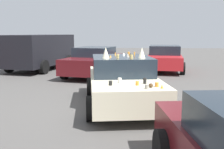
{
  "coord_description": "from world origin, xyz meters",
  "views": [
    {
      "loc": [
        -7.72,
        -0.2,
        2.09
      ],
      "look_at": [
        0.0,
        0.3,
        0.9
      ],
      "focal_mm": 43.9,
      "sensor_mm": 36.0,
      "label": 1
    }
  ],
  "objects_px": {
    "art_car_decorated": "(122,81)",
    "parked_sedan_behind_right": "(94,61)",
    "parked_sedan_row_back_far": "(164,58)",
    "parked_van_far_left": "(40,50)"
  },
  "relations": [
    {
      "from": "parked_van_far_left",
      "to": "parked_sedan_row_back_far",
      "type": "bearing_deg",
      "value": 101.62
    },
    {
      "from": "art_car_decorated",
      "to": "parked_van_far_left",
      "type": "distance_m",
      "value": 8.84
    },
    {
      "from": "parked_sedan_row_back_far",
      "to": "art_car_decorated",
      "type": "bearing_deg",
      "value": -9.12
    },
    {
      "from": "art_car_decorated",
      "to": "parked_sedan_row_back_far",
      "type": "distance_m",
      "value": 7.74
    },
    {
      "from": "art_car_decorated",
      "to": "parked_sedan_behind_right",
      "type": "height_order",
      "value": "art_car_decorated"
    },
    {
      "from": "art_car_decorated",
      "to": "parked_van_far_left",
      "type": "height_order",
      "value": "parked_van_far_left"
    },
    {
      "from": "parked_van_far_left",
      "to": "parked_sedan_row_back_far",
      "type": "distance_m",
      "value": 6.97
    },
    {
      "from": "parked_van_far_left",
      "to": "parked_sedan_behind_right",
      "type": "height_order",
      "value": "parked_van_far_left"
    },
    {
      "from": "parked_van_far_left",
      "to": "parked_sedan_behind_right",
      "type": "distance_m",
      "value": 3.89
    },
    {
      "from": "parked_sedan_row_back_far",
      "to": "parked_sedan_behind_right",
      "type": "xyz_separation_m",
      "value": [
        -2.06,
        3.66,
        0.0
      ]
    }
  ]
}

